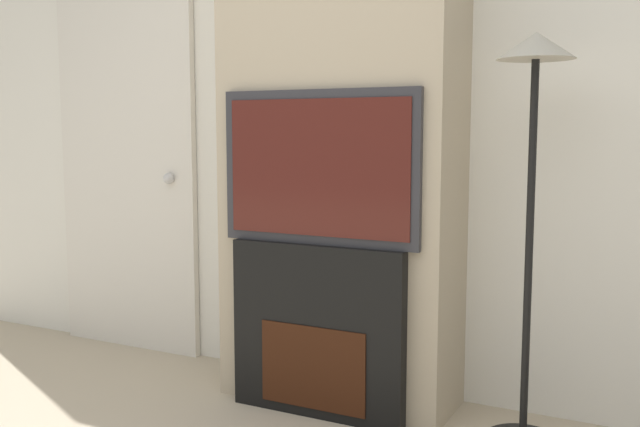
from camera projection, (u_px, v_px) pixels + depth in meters
wall_back at (363, 105)px, 3.36m from camera, size 6.00×0.06×2.70m
chimney_breast at (341, 104)px, 3.15m from camera, size 1.06×0.41×2.70m
fireplace at (320, 330)px, 3.08m from camera, size 0.80×0.15×0.75m
television at (320, 168)px, 3.00m from camera, size 0.91×0.07×0.65m
floor_lamp at (533, 143)px, 2.67m from camera, size 0.29×0.29×1.59m
entry_door at (127, 169)px, 3.99m from camera, size 0.94×0.09×2.03m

